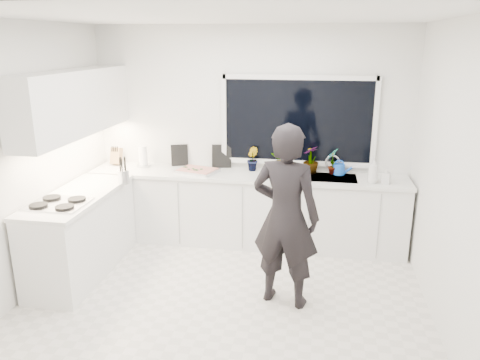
# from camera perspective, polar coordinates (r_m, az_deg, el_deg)

# --- Properties ---
(floor) EXTENTS (4.00, 3.50, 0.02)m
(floor) POSITION_cam_1_polar(r_m,az_deg,el_deg) (4.86, -2.03, -14.54)
(floor) COLOR beige
(floor) RESTS_ON ground
(wall_back) EXTENTS (4.00, 0.02, 2.70)m
(wall_back) POSITION_cam_1_polar(r_m,az_deg,el_deg) (6.00, 1.25, 5.55)
(wall_back) COLOR white
(wall_back) RESTS_ON ground
(wall_left) EXTENTS (0.02, 3.50, 2.70)m
(wall_left) POSITION_cam_1_polar(r_m,az_deg,el_deg) (5.11, -24.87, 2.03)
(wall_left) COLOR white
(wall_left) RESTS_ON ground
(wall_right) EXTENTS (0.02, 3.50, 2.70)m
(wall_right) POSITION_cam_1_polar(r_m,az_deg,el_deg) (4.38, 24.49, -0.18)
(wall_right) COLOR white
(wall_right) RESTS_ON ground
(ceiling) EXTENTS (4.00, 3.50, 0.02)m
(ceiling) POSITION_cam_1_polar(r_m,az_deg,el_deg) (4.16, -2.43, 19.47)
(ceiling) COLOR white
(ceiling) RESTS_ON wall_back
(window) EXTENTS (1.80, 0.02, 1.00)m
(window) POSITION_cam_1_polar(r_m,az_deg,el_deg) (5.87, 7.06, 7.17)
(window) COLOR black
(window) RESTS_ON wall_back
(base_cabinets_back) EXTENTS (3.92, 0.58, 0.88)m
(base_cabinets_back) POSITION_cam_1_polar(r_m,az_deg,el_deg) (5.95, 0.75, -3.65)
(base_cabinets_back) COLOR white
(base_cabinets_back) RESTS_ON floor
(base_cabinets_left) EXTENTS (0.58, 1.60, 0.88)m
(base_cabinets_left) POSITION_cam_1_polar(r_m,az_deg,el_deg) (5.49, -18.74, -6.36)
(base_cabinets_left) COLOR white
(base_cabinets_left) RESTS_ON floor
(countertop_back) EXTENTS (3.94, 0.62, 0.04)m
(countertop_back) POSITION_cam_1_polar(r_m,az_deg,el_deg) (5.80, 0.75, 0.58)
(countertop_back) COLOR silver
(countertop_back) RESTS_ON base_cabinets_back
(countertop_left) EXTENTS (0.62, 1.60, 0.04)m
(countertop_left) POSITION_cam_1_polar(r_m,az_deg,el_deg) (5.34, -19.19, -1.81)
(countertop_left) COLOR silver
(countertop_left) RESTS_ON base_cabinets_left
(upper_cabinets) EXTENTS (0.34, 2.10, 0.70)m
(upper_cabinets) POSITION_cam_1_polar(r_m,az_deg,el_deg) (5.49, -19.51, 8.87)
(upper_cabinets) COLOR white
(upper_cabinets) RESTS_ON wall_left
(sink) EXTENTS (0.58, 0.42, 0.14)m
(sink) POSITION_cam_1_polar(r_m,az_deg,el_deg) (5.75, 11.15, -0.18)
(sink) COLOR silver
(sink) RESTS_ON countertop_back
(faucet) EXTENTS (0.03, 0.03, 0.22)m
(faucet) POSITION_cam_1_polar(r_m,az_deg,el_deg) (5.90, 11.20, 1.86)
(faucet) COLOR silver
(faucet) RESTS_ON countertop_back
(stovetop) EXTENTS (0.56, 0.48, 0.03)m
(stovetop) POSITION_cam_1_polar(r_m,az_deg,el_deg) (5.05, -21.30, -2.64)
(stovetop) COLOR black
(stovetop) RESTS_ON countertop_left
(person) EXTENTS (0.74, 0.57, 1.80)m
(person) POSITION_cam_1_polar(r_m,az_deg,el_deg) (4.47, 5.57, -4.48)
(person) COLOR black
(person) RESTS_ON floor
(pizza_tray) EXTENTS (0.57, 0.48, 0.03)m
(pizza_tray) POSITION_cam_1_polar(r_m,az_deg,el_deg) (5.89, -5.21, 1.13)
(pizza_tray) COLOR silver
(pizza_tray) RESTS_ON countertop_back
(pizza) EXTENTS (0.51, 0.43, 0.01)m
(pizza) POSITION_cam_1_polar(r_m,az_deg,el_deg) (5.89, -5.21, 1.29)
(pizza) COLOR #AD3917
(pizza) RESTS_ON pizza_tray
(watering_can) EXTENTS (0.18, 0.18, 0.13)m
(watering_can) POSITION_cam_1_polar(r_m,az_deg,el_deg) (5.88, 11.98, 1.30)
(watering_can) COLOR blue
(watering_can) RESTS_ON countertop_back
(paper_towel_roll) EXTENTS (0.14, 0.14, 0.26)m
(paper_towel_roll) POSITION_cam_1_polar(r_m,az_deg,el_deg) (6.22, -11.72, 2.76)
(paper_towel_roll) COLOR white
(paper_towel_roll) RESTS_ON countertop_back
(knife_block) EXTENTS (0.14, 0.11, 0.22)m
(knife_block) POSITION_cam_1_polar(r_m,az_deg,el_deg) (6.41, -14.83, 2.78)
(knife_block) COLOR #9C7F48
(knife_block) RESTS_ON countertop_back
(utensil_crock) EXTENTS (0.14, 0.14, 0.16)m
(utensil_crock) POSITION_cam_1_polar(r_m,az_deg,el_deg) (5.54, -14.00, 0.39)
(utensil_crock) COLOR silver
(utensil_crock) RESTS_ON countertop_left
(picture_frame_large) EXTENTS (0.21, 0.09, 0.28)m
(picture_frame_large) POSITION_cam_1_polar(r_m,az_deg,el_deg) (6.20, -7.38, 3.03)
(picture_frame_large) COLOR black
(picture_frame_large) RESTS_ON countertop_back
(picture_frame_small) EXTENTS (0.25, 0.05, 0.30)m
(picture_frame_small) POSITION_cam_1_polar(r_m,az_deg,el_deg) (6.06, -2.25, 2.93)
(picture_frame_small) COLOR black
(picture_frame_small) RESTS_ON countertop_back
(herb_plants) EXTENTS (1.15, 0.31, 0.34)m
(herb_plants) POSITION_cam_1_polar(r_m,az_deg,el_deg) (5.86, 6.45, 2.47)
(herb_plants) COLOR #26662D
(herb_plants) RESTS_ON countertop_back
(soap_bottles) EXTENTS (0.27, 0.13, 0.31)m
(soap_bottles) POSITION_cam_1_polar(r_m,az_deg,el_deg) (5.60, 16.33, 0.99)
(soap_bottles) COLOR #D8BF66
(soap_bottles) RESTS_ON countertop_back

